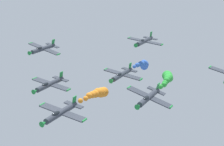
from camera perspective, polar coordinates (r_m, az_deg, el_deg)
name	(u,v)px	position (r m, az deg, el deg)	size (l,w,h in m)	color
airplane_lead	(61,113)	(66.17, -8.00, -6.15)	(9.52, 10.35, 2.71)	#333842
smoke_trail_lead	(99,93)	(79.41, -2.12, -3.16)	(3.14, 13.42, 3.95)	orange
airplane_left_inner	(149,97)	(71.00, 5.74, -3.81)	(9.30, 10.35, 3.29)	#333842
smoke_trail_left_inner	(168,78)	(89.84, 8.68, -0.71)	(6.25, 18.60, 4.75)	green
airplane_right_inner	(50,84)	(80.98, -9.73, -1.74)	(9.52, 10.35, 2.68)	#333842
airplane_left_outer	(122,74)	(84.25, 1.56, -0.22)	(9.53, 10.35, 2.64)	#333842
smoke_trail_left_outer	(144,64)	(104.80, 4.99, 1.35)	(6.58, 20.26, 6.89)	blue
airplane_trailing	(43,49)	(97.26, -10.74, 3.77)	(9.40, 10.35, 3.07)	#333842
airplane_high_slot	(144,41)	(94.58, 5.08, 4.99)	(9.55, 10.35, 2.52)	#333842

